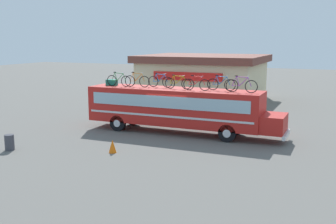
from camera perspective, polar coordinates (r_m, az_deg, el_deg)
ground_plane at (r=25.34m, az=0.77°, el=-2.85°), size 120.00×120.00×0.00m
bus at (r=24.92m, az=1.40°, el=0.66°), size 12.23×2.38×2.72m
luggage_bag_1 at (r=26.83m, az=-7.84°, el=4.09°), size 0.69×0.40×0.37m
rooftop_bicycle_1 at (r=26.21m, az=-6.87°, el=4.40°), size 1.72×0.44×0.92m
rooftop_bicycle_2 at (r=25.75m, az=-4.33°, el=4.36°), size 1.74×0.44×0.94m
rooftop_bicycle_3 at (r=25.51m, az=-1.10°, el=4.30°), size 1.65×0.44×0.90m
rooftop_bicycle_4 at (r=24.69m, az=1.41°, el=4.07°), size 1.72×0.44×0.86m
rooftop_bicycle_5 at (r=23.99m, az=4.01°, el=3.90°), size 1.66×0.44×0.90m
rooftop_bicycle_6 at (r=24.10m, az=7.41°, el=3.88°), size 1.72×0.44×0.91m
rooftop_bicycle_7 at (r=23.35m, az=10.18°, el=3.65°), size 1.82×0.44×0.96m
roadside_building at (r=39.13m, az=4.96°, el=4.89°), size 11.17×9.35×4.19m
trash_bin at (r=22.80m, az=-21.19°, el=-3.97°), size 0.48×0.48×0.82m
traffic_cone at (r=21.00m, az=-7.73°, el=-4.74°), size 0.40×0.40×0.67m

